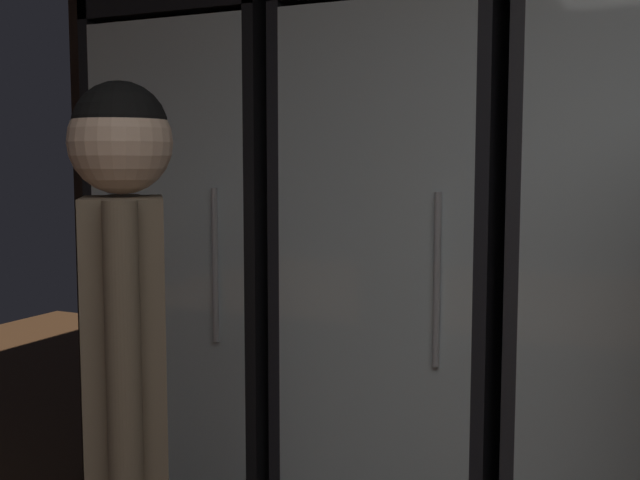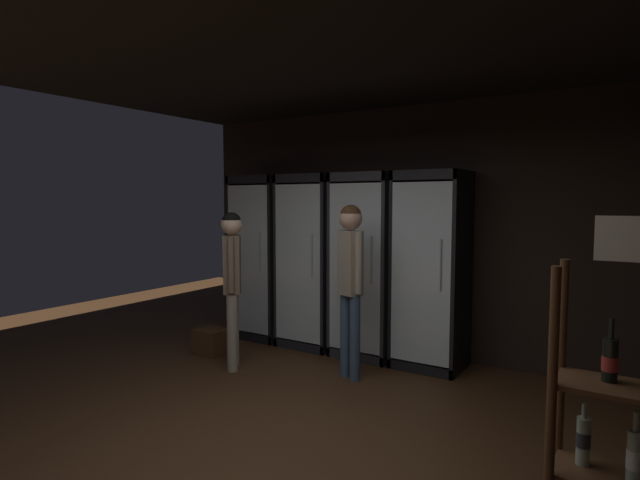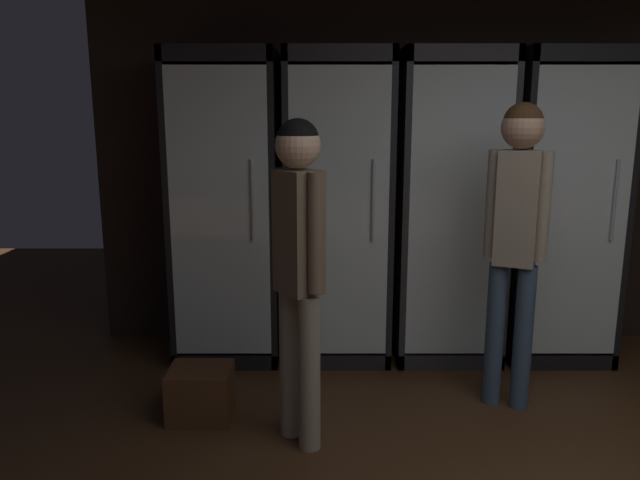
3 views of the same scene
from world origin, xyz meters
name	(u,v)px [view 2 (image 2 of 3)]	position (x,y,z in m)	size (l,w,h in m)	color
ground_plane	(252,478)	(0.00, 0.00, 0.00)	(12.00, 12.00, 0.00)	#422816
wall_back	(426,231)	(0.00, 3.03, 1.40)	(6.00, 0.06, 2.80)	black
ceiling_panel	(333,57)	(0.00, 1.00, 2.83)	(6.00, 8.00, 0.06)	black
cooler_far_left	(266,258)	(-2.03, 2.72, 1.01)	(0.69, 0.64, 2.05)	black
cooler_left	(314,262)	(-1.29, 2.71, 1.01)	(0.69, 0.64, 2.05)	black
cooler_center	(369,266)	(-0.55, 2.71, 1.00)	(0.69, 0.64, 2.05)	#2B2B30
cooler_right	(433,272)	(0.19, 2.72, 1.00)	(0.69, 0.64, 2.05)	black
shopper_near	(350,269)	(-0.34, 1.90, 1.09)	(0.31, 0.23, 1.71)	#384C66
shopper_far	(232,273)	(-1.51, 1.51, 1.00)	(0.26, 0.28, 1.63)	gray
wine_crate_floor	(211,341)	(-2.06, 1.75, 0.14)	(0.34, 0.29, 0.29)	#4C2D19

